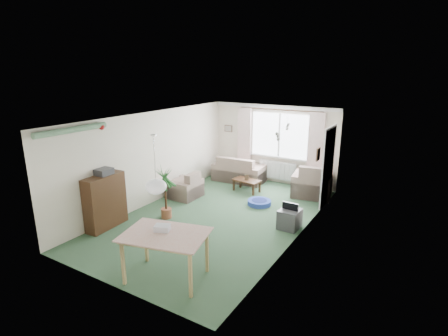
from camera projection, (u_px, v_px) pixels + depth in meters
The scene contains 25 objects.
ground at pixel (218, 217), 8.41m from camera, with size 6.50×6.50×0.00m, color #305136.
window at pixel (280, 135), 10.56m from camera, with size 1.80×0.03×1.30m, color white.
curtain_rod at pixel (280, 110), 10.29m from camera, with size 2.60×0.03×0.03m, color black.
curtain_left at pixel (244, 139), 11.12m from camera, with size 0.45×0.08×2.00m, color beige.
curtain_right at pixel (315, 147), 9.97m from camera, with size 0.45×0.08×2.00m, color beige.
radiator at pixel (278, 170), 10.83m from camera, with size 1.20×0.10×0.55m, color white.
doorway at pixel (328, 167), 8.96m from camera, with size 0.03×0.95×2.00m, color black.
pendant_lamp at pixel (156, 187), 6.01m from camera, with size 0.36×0.36×0.36m, color white.
tinsel_garland at pixel (72, 130), 6.85m from camera, with size 1.60×1.60×0.12m, color #196626.
bauble_cluster_a at pixel (287, 125), 7.90m from camera, with size 0.20×0.20×0.20m, color silver.
bauble_cluster_b at pixel (279, 134), 6.76m from camera, with size 0.20×0.20×0.20m, color silver.
wall_picture_back at pixel (228, 128), 11.44m from camera, with size 0.28×0.03×0.22m, color brown.
wall_picture_right at pixel (318, 154), 7.99m from camera, with size 0.03×0.24×0.30m, color brown.
sofa at pixel (239, 169), 11.02m from camera, with size 1.60×0.84×0.80m, color beige.
armchair_corner at pixel (312, 180), 9.72m from camera, with size 1.03×0.97×0.92m, color beige.
armchair_left at pixel (185, 185), 9.62m from camera, with size 0.81×0.77×0.73m, color tan.
coffee_table at pixel (247, 185), 10.12m from camera, with size 0.78×0.44×0.35m, color black.
photo_frame at pixel (247, 177), 10.04m from camera, with size 0.12×0.02×0.16m, color #4E3B28.
bookshelf at pixel (105, 202), 7.72m from camera, with size 0.33×0.99×1.21m, color black.
hifi_box at pixel (104, 172), 7.59m from camera, with size 0.28×0.35×0.14m, color #323136.
houseplant at pixel (165, 193), 8.19m from camera, with size 0.54×0.54×1.25m, color #205E2C.
dining_table at pixel (166, 257), 5.86m from camera, with size 1.28×0.85×0.80m, color tan.
gift_box at pixel (162, 229), 5.84m from camera, with size 0.25×0.18×0.12m, color silver.
tv_cube at pixel (290, 219), 7.77m from camera, with size 0.44×0.48×0.44m, color #404045.
pet_bed at pixel (259, 202), 9.14m from camera, with size 0.61×0.61×0.12m, color #202196.
Camera 1 is at (4.15, -6.57, 3.43)m, focal length 28.00 mm.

